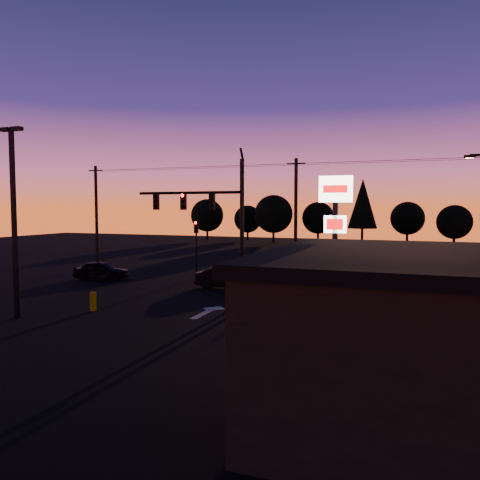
% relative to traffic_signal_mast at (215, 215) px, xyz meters
% --- Properties ---
extents(ground, '(120.00, 120.00, 0.00)m').
position_rel_traffic_signal_mast_xyz_m(ground, '(0.10, -3.99, -4.94)').
color(ground, black).
rests_on(ground, ground).
extents(lane_arrow, '(1.20, 3.10, 0.01)m').
position_rel_traffic_signal_mast_xyz_m(lane_arrow, '(0.60, -2.33, -4.93)').
color(lane_arrow, beige).
rests_on(lane_arrow, ground).
extents(traffic_signal_mast, '(6.79, 0.52, 8.58)m').
position_rel_traffic_signal_mast_xyz_m(traffic_signal_mast, '(0.00, 0.00, 0.00)').
color(traffic_signal_mast, black).
rests_on(traffic_signal_mast, ground).
extents(secondary_signal, '(0.30, 0.31, 4.35)m').
position_rel_traffic_signal_mast_xyz_m(secondary_signal, '(-4.90, 7.49, -2.07)').
color(secondary_signal, black).
rests_on(secondary_signal, ground).
extents(parking_lot_light, '(1.25, 0.30, 9.14)m').
position_rel_traffic_signal_mast_xyz_m(parking_lot_light, '(-7.40, -6.99, 0.33)').
color(parking_lot_light, black).
rests_on(parking_lot_light, ground).
extents(pylon_sign, '(1.50, 0.28, 6.80)m').
position_rel_traffic_signal_mast_xyz_m(pylon_sign, '(7.10, -2.49, -0.02)').
color(pylon_sign, black).
rests_on(pylon_sign, ground).
extents(utility_pole_0, '(1.40, 0.26, 9.00)m').
position_rel_traffic_signal_mast_xyz_m(utility_pole_0, '(-15.90, 10.01, -0.34)').
color(utility_pole_0, black).
rests_on(utility_pole_0, ground).
extents(utility_pole_1, '(1.40, 0.26, 9.00)m').
position_rel_traffic_signal_mast_xyz_m(utility_pole_1, '(2.10, 10.01, -0.34)').
color(utility_pole_1, black).
rests_on(utility_pole_1, ground).
extents(power_wires, '(36.00, 1.22, 0.07)m').
position_rel_traffic_signal_mast_xyz_m(power_wires, '(2.10, 10.01, 3.63)').
color(power_wires, black).
rests_on(power_wires, ground).
extents(bollard, '(0.33, 0.33, 0.98)m').
position_rel_traffic_signal_mast_xyz_m(bollard, '(-5.07, -4.27, -4.45)').
color(bollard, '#A49300').
rests_on(bollard, ground).
extents(tree_0, '(5.36, 5.36, 6.74)m').
position_rel_traffic_signal_mast_xyz_m(tree_0, '(-21.90, 46.01, -0.88)').
color(tree_0, black).
rests_on(tree_0, ground).
extents(tree_1, '(4.54, 4.54, 5.71)m').
position_rel_traffic_signal_mast_xyz_m(tree_1, '(-15.90, 49.01, -1.50)').
color(tree_1, black).
rests_on(tree_1, ground).
extents(tree_2, '(5.77, 5.78, 7.26)m').
position_rel_traffic_signal_mast_xyz_m(tree_2, '(-9.90, 44.01, -0.57)').
color(tree_2, black).
rests_on(tree_2, ground).
extents(tree_3, '(4.95, 4.95, 6.22)m').
position_rel_traffic_signal_mast_xyz_m(tree_3, '(-3.90, 48.01, -1.19)').
color(tree_3, black).
rests_on(tree_3, ground).
extents(tree_4, '(4.18, 4.18, 9.50)m').
position_rel_traffic_signal_mast_xyz_m(tree_4, '(3.10, 45.01, 0.99)').
color(tree_4, black).
rests_on(tree_4, ground).
extents(tree_5, '(4.95, 4.95, 6.22)m').
position_rel_traffic_signal_mast_xyz_m(tree_5, '(9.10, 50.01, -1.19)').
color(tree_5, black).
rests_on(tree_5, ground).
extents(tree_6, '(4.54, 4.54, 5.71)m').
position_rel_traffic_signal_mast_xyz_m(tree_6, '(15.10, 44.01, -1.50)').
color(tree_6, black).
rests_on(tree_6, ground).
extents(car_left, '(4.30, 2.40, 1.38)m').
position_rel_traffic_signal_mast_xyz_m(car_left, '(-11.28, 4.53, -4.25)').
color(car_left, black).
rests_on(car_left, ground).
extents(car_mid, '(4.48, 1.77, 1.45)m').
position_rel_traffic_signal_mast_xyz_m(car_mid, '(-0.97, 4.37, -4.21)').
color(car_mid, black).
rests_on(car_mid, ground).
extents(car_right, '(5.71, 3.96, 1.53)m').
position_rel_traffic_signal_mast_xyz_m(car_right, '(6.93, 4.07, -4.17)').
color(car_right, black).
rests_on(car_right, ground).
extents(suv_parked, '(3.40, 4.95, 1.26)m').
position_rel_traffic_signal_mast_xyz_m(suv_parked, '(8.73, -7.25, -4.31)').
color(suv_parked, black).
rests_on(suv_parked, ground).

